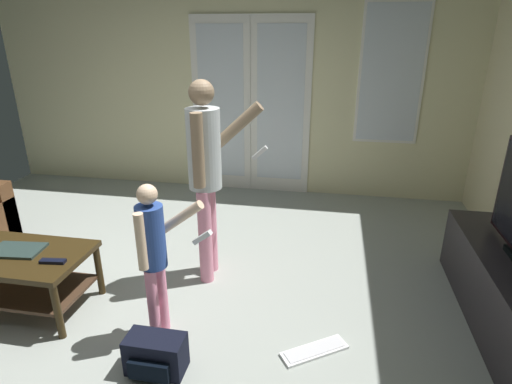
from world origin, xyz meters
TOP-DOWN VIEW (x-y plane):
  - ground_plane at (0.00, 0.00)m, footprint 5.82×5.26m
  - wall_back_with_doors at (0.08, 2.60)m, footprint 5.82×0.09m
  - coffee_table at (-0.89, -0.16)m, footprint 1.04×0.58m
  - tv_stand at (2.53, 0.24)m, footprint 0.48×1.69m
  - person_adult at (0.36, 0.51)m, footprint 0.58×0.45m
  - person_child at (0.24, -0.26)m, footprint 0.45×0.29m
  - backpack at (0.33, -0.57)m, footprint 0.35×0.22m
  - loose_keyboard at (1.26, -0.25)m, footprint 0.44×0.35m
  - laptop_closed at (-0.86, -0.14)m, footprint 0.37×0.26m
  - tv_remote_black at (-0.52, -0.23)m, footprint 0.17×0.07m

SIDE VIEW (x-z plane):
  - ground_plane at x=0.00m, z-range -0.02..0.00m
  - loose_keyboard at x=1.26m, z-range 0.00..0.02m
  - backpack at x=0.33m, z-range 0.00..0.23m
  - tv_stand at x=2.53m, z-range 0.00..0.50m
  - coffee_table at x=-0.89m, z-range 0.10..0.55m
  - laptop_closed at x=-0.86m, z-range 0.45..0.47m
  - tv_remote_black at x=-0.52m, z-range 0.45..0.47m
  - person_child at x=0.24m, z-range 0.11..1.18m
  - person_adult at x=0.36m, z-range 0.16..1.75m
  - wall_back_with_doors at x=0.08m, z-range -0.04..2.71m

